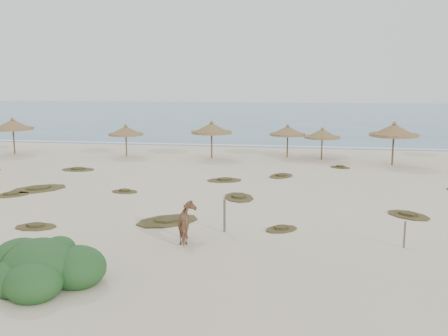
{
  "coord_description": "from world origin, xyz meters",
  "views": [
    {
      "loc": [
        5.52,
        -20.28,
        5.94
      ],
      "look_at": [
        1.26,
        5.0,
        1.5
      ],
      "focal_mm": 40.0,
      "sensor_mm": 36.0,
      "label": 1
    }
  ],
  "objects_px": {
    "horse": "(188,223)",
    "palapa_1": "(126,131)",
    "palapa_0": "(13,125)",
    "bush": "(42,268)"
  },
  "relations": [
    {
      "from": "palapa_0",
      "to": "bush",
      "type": "relative_size",
      "value": 1.04
    },
    {
      "from": "palapa_0",
      "to": "horse",
      "type": "xyz_separation_m",
      "value": [
        19.72,
        -20.08,
        -1.68
      ]
    },
    {
      "from": "palapa_0",
      "to": "horse",
      "type": "distance_m",
      "value": 28.19
    },
    {
      "from": "palapa_1",
      "to": "bush",
      "type": "distance_m",
      "value": 25.97
    },
    {
      "from": "palapa_0",
      "to": "bush",
      "type": "height_order",
      "value": "palapa_0"
    },
    {
      "from": "bush",
      "to": "horse",
      "type": "bearing_deg",
      "value": 55.69
    },
    {
      "from": "bush",
      "to": "palapa_1",
      "type": "bearing_deg",
      "value": 105.09
    },
    {
      "from": "palapa_1",
      "to": "horse",
      "type": "relative_size",
      "value": 2.19
    },
    {
      "from": "horse",
      "to": "palapa_1",
      "type": "bearing_deg",
      "value": -78.79
    },
    {
      "from": "palapa_0",
      "to": "horse",
      "type": "relative_size",
      "value": 2.25
    }
  ]
}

